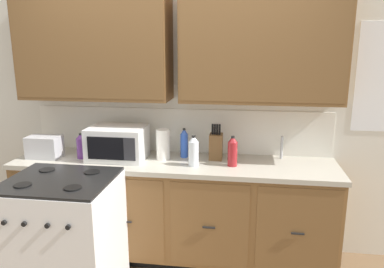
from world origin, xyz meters
name	(u,v)px	position (x,y,z in m)	size (l,w,h in m)	color
wall_unit	(177,72)	(0.00, 0.50, 1.64)	(3.91, 0.40, 2.42)	silver
counter_run	(174,209)	(0.00, 0.30, 0.47)	(2.74, 0.64, 0.91)	black
stove_range	(64,239)	(-0.71, -0.33, 0.47)	(0.76, 0.68, 0.95)	white
microwave	(118,143)	(-0.49, 0.30, 1.05)	(0.48, 0.37, 0.28)	white
toaster	(44,147)	(-1.14, 0.24, 1.00)	(0.28, 0.18, 0.19)	#B7B7BC
knife_block	(216,146)	(0.35, 0.42, 1.02)	(0.11, 0.14, 0.31)	brown
sink_faucet	(282,147)	(0.91, 0.51, 1.01)	(0.02, 0.02, 0.20)	#B2B5BA
paper_towel_roll	(163,144)	(-0.10, 0.35, 1.04)	(0.12, 0.12, 0.26)	white
bottle_blue	(184,143)	(0.07, 0.43, 1.03)	(0.07, 0.07, 0.26)	blue
bottle_red	(233,151)	(0.50, 0.25, 1.03)	(0.08, 0.08, 0.25)	maroon
bottle_violet	(81,146)	(-0.81, 0.27, 1.02)	(0.08, 0.08, 0.22)	#663384
bottle_clear	(194,151)	(0.19, 0.20, 1.03)	(0.08, 0.08, 0.26)	silver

